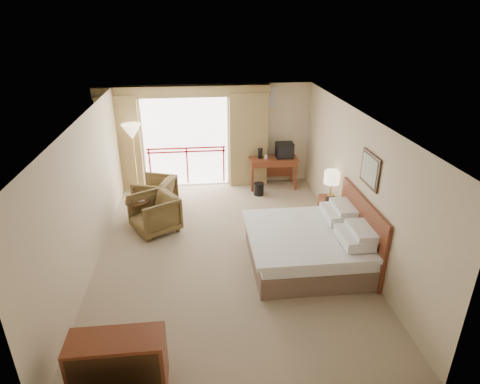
{
  "coord_description": "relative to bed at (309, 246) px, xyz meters",
  "views": [
    {
      "loc": [
        -0.49,
        -6.82,
        4.36
      ],
      "look_at": [
        0.3,
        0.4,
        1.09
      ],
      "focal_mm": 30.0,
      "sensor_mm": 36.0,
      "label": 1
    }
  ],
  "objects": [
    {
      "name": "floor",
      "position": [
        -1.5,
        0.6,
        -0.38
      ],
      "size": [
        7.0,
        7.0,
        0.0
      ],
      "primitive_type": "plane",
      "color": "gray",
      "rests_on": "ground"
    },
    {
      "name": "ceiling",
      "position": [
        -1.5,
        0.6,
        2.32
      ],
      "size": [
        7.0,
        7.0,
        0.0
      ],
      "primitive_type": "plane",
      "rotation": [
        3.14,
        0.0,
        0.0
      ],
      "color": "white",
      "rests_on": "wall_back"
    },
    {
      "name": "wall_back",
      "position": [
        -1.5,
        4.1,
        0.97
      ],
      "size": [
        5.0,
        0.0,
        5.0
      ],
      "primitive_type": "plane",
      "rotation": [
        1.57,
        0.0,
        0.0
      ],
      "color": "beige",
      "rests_on": "ground"
    },
    {
      "name": "wall_front",
      "position": [
        -1.5,
        -2.9,
        0.97
      ],
      "size": [
        5.0,
        0.0,
        5.0
      ],
      "primitive_type": "plane",
      "rotation": [
        -1.57,
        0.0,
        0.0
      ],
      "color": "beige",
      "rests_on": "ground"
    },
    {
      "name": "wall_left",
      "position": [
        -4.0,
        0.6,
        0.97
      ],
      "size": [
        0.0,
        7.0,
        7.0
      ],
      "primitive_type": "plane",
      "rotation": [
        1.57,
        0.0,
        1.57
      ],
      "color": "beige",
      "rests_on": "ground"
    },
    {
      "name": "wall_right",
      "position": [
        1.0,
        0.6,
        0.97
      ],
      "size": [
        0.0,
        7.0,
        7.0
      ],
      "primitive_type": "plane",
      "rotation": [
        1.57,
        0.0,
        -1.57
      ],
      "color": "beige",
      "rests_on": "ground"
    },
    {
      "name": "balcony_door",
      "position": [
        -2.3,
        4.08,
        0.82
      ],
      "size": [
        2.4,
        0.0,
        2.4
      ],
      "primitive_type": "plane",
      "rotation": [
        1.57,
        0.0,
        0.0
      ],
      "color": "white",
      "rests_on": "wall_back"
    },
    {
      "name": "balcony_railing",
      "position": [
        -2.3,
        4.06,
        0.44
      ],
      "size": [
        2.09,
        0.03,
        1.02
      ],
      "color": "#AF0F10",
      "rests_on": "wall_back"
    },
    {
      "name": "curtain_left",
      "position": [
        -3.95,
        3.95,
        0.87
      ],
      "size": [
        1.0,
        0.26,
        2.5
      ],
      "primitive_type": "cube",
      "color": "olive",
      "rests_on": "wall_back"
    },
    {
      "name": "curtain_right",
      "position": [
        -0.65,
        3.95,
        0.87
      ],
      "size": [
        1.0,
        0.26,
        2.5
      ],
      "primitive_type": "cube",
      "color": "olive",
      "rests_on": "wall_back"
    },
    {
      "name": "valance",
      "position": [
        -2.3,
        3.98,
        2.17
      ],
      "size": [
        4.4,
        0.22,
        0.28
      ],
      "primitive_type": "cube",
      "color": "olive",
      "rests_on": "wall_back"
    },
    {
      "name": "hvac_vent",
      "position": [
        -0.2,
        4.07,
        1.97
      ],
      "size": [
        0.5,
        0.04,
        0.5
      ],
      "primitive_type": "cube",
      "color": "silver",
      "rests_on": "wall_back"
    },
    {
      "name": "bed",
      "position": [
        0.0,
        0.0,
        0.0
      ],
      "size": [
        2.13,
        2.06,
        0.97
      ],
      "color": "brown",
      "rests_on": "floor"
    },
    {
      "name": "headboard",
      "position": [
        0.96,
        0.0,
        0.27
      ],
      "size": [
        0.06,
        2.1,
        1.3
      ],
      "primitive_type": "cube",
      "color": "#5C2516",
      "rests_on": "wall_right"
    },
    {
      "name": "framed_art",
      "position": [
        0.97,
        0.0,
        1.47
      ],
      "size": [
        0.04,
        0.72,
        0.6
      ],
      "color": "black",
      "rests_on": "wall_right"
    },
    {
      "name": "nightstand",
      "position": [
        0.88,
        1.5,
        -0.07
      ],
      "size": [
        0.44,
        0.52,
        0.61
      ],
      "primitive_type": "cube",
      "rotation": [
        0.0,
        0.0,
        -0.03
      ],
      "color": "#5C2516",
      "rests_on": "floor"
    },
    {
      "name": "table_lamp",
      "position": [
        0.88,
        1.55,
        0.7
      ],
      "size": [
        0.34,
        0.34,
        0.6
      ],
      "rotation": [
        0.0,
        0.0,
        -0.28
      ],
      "color": "tan",
      "rests_on": "nightstand"
    },
    {
      "name": "phone",
      "position": [
        0.83,
        1.35,
        0.27
      ],
      "size": [
        0.19,
        0.15,
        0.08
      ],
      "primitive_type": "cube",
      "rotation": [
        0.0,
        0.0,
        -0.01
      ],
      "color": "black",
      "rests_on": "nightstand"
    },
    {
      "name": "desk",
      "position": [
        -0.02,
        3.72,
        0.27
      ],
      "size": [
        1.27,
        0.61,
        0.83
      ],
      "rotation": [
        0.0,
        0.0,
        0.02
      ],
      "color": "#5C2516",
      "rests_on": "floor"
    },
    {
      "name": "tv",
      "position": [
        0.28,
        3.66,
        0.65
      ],
      "size": [
        0.45,
        0.35,
        0.41
      ],
      "rotation": [
        0.0,
        0.0,
        -0.27
      ],
      "color": "black",
      "rests_on": "desk"
    },
    {
      "name": "coffee_maker",
      "position": [
        -0.37,
        3.66,
        0.58
      ],
      "size": [
        0.15,
        0.15,
        0.27
      ],
      "primitive_type": "cylinder",
      "rotation": [
        0.0,
        0.0,
        0.22
      ],
      "color": "black",
      "rests_on": "desk"
    },
    {
      "name": "cup",
      "position": [
        -0.22,
        3.61,
        0.51
      ],
      "size": [
        0.1,
        0.1,
        0.11
      ],
      "primitive_type": "cylinder",
      "rotation": [
        0.0,
        0.0,
        -0.34
      ],
      "color": "white",
      "rests_on": "desk"
    },
    {
      "name": "wastebasket",
      "position": [
        -0.46,
        3.17,
        -0.21
      ],
      "size": [
        0.31,
        0.31,
        0.32
      ],
      "primitive_type": "cylinder",
      "rotation": [
        0.0,
        0.0,
        0.22
      ],
      "color": "black",
      "rests_on": "floor"
    },
    {
      "name": "armchair_far",
      "position": [
        -3.05,
        2.68,
        -0.38
      ],
      "size": [
        1.09,
        1.08,
        0.78
      ],
      "primitive_type": "imported",
      "rotation": [
        0.0,
        0.0,
        -1.91
      ],
      "color": "#4D3D21",
      "rests_on": "floor"
    },
    {
      "name": "armchair_near",
      "position": [
        -2.98,
        1.57,
        -0.38
      ],
      "size": [
        1.22,
        1.21,
        0.82
      ],
      "primitive_type": "imported",
      "rotation": [
        0.0,
        0.0,
        -1.04
      ],
      "color": "#4D3D21",
      "rests_on": "floor"
    },
    {
      "name": "side_table",
      "position": [
        -3.36,
        1.9,
        0.03
      ],
      "size": [
        0.54,
        0.54,
        0.59
      ],
      "rotation": [
        0.0,
        0.0,
        -0.03
      ],
      "color": "black",
      "rests_on": "floor"
    },
    {
      "name": "book",
      "position": [
        -3.36,
        1.9,
        0.22
      ],
      "size": [
        0.18,
        0.23,
        0.02
      ],
      "primitive_type": "imported",
      "rotation": [
        0.0,
        0.0,
        0.12
      ],
      "color": "white",
      "rests_on": "side_table"
    },
    {
      "name": "floor_lamp",
      "position": [
        -3.58,
        3.55,
        1.23
      ],
      "size": [
        0.48,
        0.48,
        1.87
      ],
      "rotation": [
        0.0,
        0.0,
        -0.36
      ],
      "color": "tan",
      "rests_on": "floor"
    },
    {
      "name": "dresser",
      "position": [
        -3.09,
        -2.43,
        0.01
      ],
      "size": [
        1.17,
        0.5,
        0.78
      ],
      "rotation": [
        0.0,
        0.0,
        -0.08
      ],
      "color": "#5C2516",
      "rests_on": "floor"
    }
  ]
}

